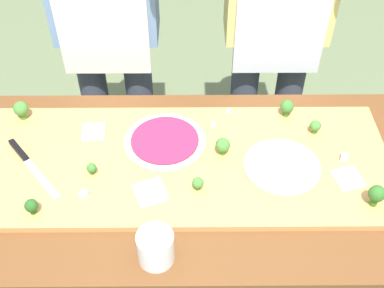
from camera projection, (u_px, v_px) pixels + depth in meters
prep_table at (197, 195)px, 1.60m from camera, size 1.57×0.79×0.79m
cutting_board at (180, 163)px, 1.54m from camera, size 1.36×0.52×0.02m
chefs_knife at (27, 160)px, 1.52m from camera, size 0.22×0.25×0.02m
pizza_whole_cheese_artichoke at (282, 166)px, 1.50m from camera, size 0.25×0.25×0.02m
pizza_whole_beet_magenta at (165, 141)px, 1.58m from camera, size 0.28×0.28×0.02m
pizza_slice_near_right at (347, 179)px, 1.47m from camera, size 0.10×0.10×0.01m
pizza_slice_far_left at (150, 192)px, 1.43m from camera, size 0.12×0.12×0.01m
pizza_slice_far_right at (94, 132)px, 1.62m from camera, size 0.08×0.08×0.01m
broccoli_floret_back_left at (197, 183)px, 1.43m from camera, size 0.04×0.04×0.05m
broccoli_floret_front_right at (287, 107)px, 1.66m from camera, size 0.05×0.05×0.06m
broccoli_floret_center_right at (223, 145)px, 1.53m from camera, size 0.05×0.05×0.06m
broccoli_floret_front_mid at (92, 168)px, 1.47m from camera, size 0.03×0.03×0.04m
broccoli_floret_center_left at (377, 194)px, 1.37m from camera, size 0.05×0.05×0.07m
broccoli_floret_back_right at (21, 109)px, 1.65m from camera, size 0.05×0.05×0.07m
broccoli_floret_front_left at (31, 206)px, 1.36m from camera, size 0.04×0.04×0.05m
broccoli_floret_back_mid at (315, 126)px, 1.60m from camera, size 0.04×0.04×0.05m
cheese_crumble_a at (213, 125)px, 1.64m from camera, size 0.02×0.02×0.01m
cheese_crumble_b at (84, 194)px, 1.42m from camera, size 0.03×0.03×0.02m
cheese_crumble_c at (229, 111)px, 1.69m from camera, size 0.02×0.02×0.01m
cheese_crumble_d at (344, 157)px, 1.53m from camera, size 0.03×0.03×0.02m
flour_cup at (156, 249)px, 1.27m from camera, size 0.10×0.10×0.10m
cook_left at (105, 13)px, 1.82m from camera, size 0.54×0.39×1.67m
cook_right at (278, 12)px, 1.83m from camera, size 0.54×0.39×1.67m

